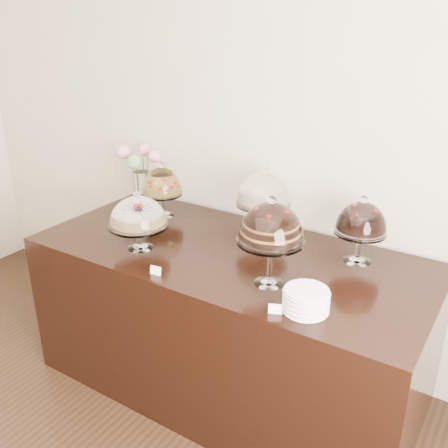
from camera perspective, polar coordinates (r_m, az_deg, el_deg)
The scene contains 11 objects.
wall_back at distance 3.11m, azimuth 2.85°, elevation 11.60°, with size 5.00×0.04×3.00m, color beige.
display_counter at distance 2.97m, azimuth 0.53°, elevation -10.97°, with size 2.20×1.00×0.90m, color black.
cake_stand_sugar_sponge at distance 2.75m, azimuth -9.80°, elevation 1.10°, with size 0.33×0.33×0.33m.
cake_stand_choco_layer at distance 2.31m, azimuth 5.40°, elevation -0.22°, with size 0.32×0.32×0.45m.
cake_stand_cheesecake at distance 2.86m, azimuth 4.55°, elevation 3.69°, with size 0.32×0.32×0.42m.
cake_stand_dark_choco at distance 2.64m, azimuth 15.44°, elevation 0.36°, with size 0.27×0.27×0.36m.
cake_stand_fruit_tart at distance 3.20m, azimuth -7.11°, elevation 4.59°, with size 0.26×0.26×0.35m.
flower_vase at distance 3.46m, azimuth -9.65°, elevation 6.09°, with size 0.34×0.21×0.40m.
plate_stack at distance 2.22m, azimuth 9.35°, elevation -8.62°, with size 0.20×0.20×0.10m.
price_card_left at distance 2.52m, azimuth -7.83°, elevation -5.29°, with size 0.06×0.01×0.04m, color white.
price_card_right at distance 2.20m, azimuth 5.88°, elevation -9.63°, with size 0.06×0.01×0.04m, color white.
Camera 1 is at (1.51, 0.35, 2.10)m, focal length 40.00 mm.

